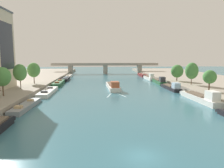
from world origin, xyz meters
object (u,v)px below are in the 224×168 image
at_px(moored_boat_left_second, 26,106).
at_px(bridge_far, 105,67).
at_px(moored_boat_right_midway, 171,87).
at_px(tree_right_third, 192,71).
at_px(barge_midriver, 113,86).
at_px(moored_boat_right_end, 201,97).
at_px(moored_boat_right_downstream, 149,78).
at_px(moored_boat_left_downstream, 66,79).
at_px(moored_boat_left_end, 48,92).
at_px(tree_left_second, 20,73).
at_px(tree_left_distant, 2,77).
at_px(tree_right_past_mid, 210,77).
at_px(moored_boat_right_gap_after, 159,81).
at_px(tree_right_second, 177,71).
at_px(tree_left_by_lamp, 34,70).
at_px(moored_boat_left_midway, 69,76).
at_px(moored_boat_left_far, 59,83).
at_px(moored_boat_right_far, 142,75).

distance_m(moored_boat_left_second, bridge_far, 91.11).
height_order(moored_boat_right_midway, tree_right_third, tree_right_third).
bearing_deg(barge_midriver, moored_boat_right_end, -46.68).
bearing_deg(tree_right_third, moored_boat_right_downstream, 102.95).
bearing_deg(moored_boat_right_end, moored_boat_left_downstream, 130.02).
relative_size(moored_boat_left_end, tree_left_second, 2.26).
bearing_deg(tree_left_distant, tree_right_past_mid, 3.61).
distance_m(moored_boat_right_end, moored_boat_right_gap_after, 33.98).
height_order(moored_boat_right_end, moored_boat_right_downstream, moored_boat_right_end).
xyz_separation_m(moored_boat_right_midway, tree_left_distant, (-47.74, -16.46, 5.51)).
bearing_deg(tree_right_second, moored_boat_left_downstream, 157.46).
distance_m(moored_boat_left_end, tree_left_by_lamp, 14.67).
bearing_deg(moored_boat_right_gap_after, moored_boat_left_end, -153.64).
distance_m(barge_midriver, moored_boat_left_midway, 47.42).
bearing_deg(tree_right_past_mid, barge_midriver, 147.63).
bearing_deg(moored_boat_right_end, moored_boat_left_end, 161.14).
distance_m(barge_midriver, moored_boat_right_midway, 19.85).
xyz_separation_m(moored_boat_left_far, moored_boat_right_downstream, (40.21, 15.42, 0.32)).
bearing_deg(moored_boat_left_downstream, moored_boat_left_far, -91.94).
bearing_deg(moored_boat_right_gap_after, tree_right_past_mid, -79.48).
relative_size(moored_boat_left_second, tree_left_distant, 2.03).
bearing_deg(moored_boat_left_midway, moored_boat_left_far, -89.61).
relative_size(moored_boat_left_far, tree_left_second, 2.25).
relative_size(moored_boat_left_end, moored_boat_right_far, 1.08).
bearing_deg(moored_boat_right_midway, moored_boat_left_midway, 131.57).
distance_m(moored_boat_right_gap_after, tree_left_second, 52.73).
height_order(moored_boat_right_far, tree_left_by_lamp, tree_left_by_lamp).
xyz_separation_m(moored_boat_left_downstream, tree_right_past_mid, (45.60, -42.78, 4.89)).
distance_m(moored_boat_right_end, tree_left_second, 50.69).
distance_m(moored_boat_left_end, moored_boat_right_gap_after, 45.20).
distance_m(moored_boat_left_far, moored_boat_right_end, 52.74).
bearing_deg(tree_right_second, tree_right_third, -85.75).
bearing_deg(moored_boat_left_second, moored_boat_right_midway, 29.02).
relative_size(moored_boat_right_far, tree_left_by_lamp, 2.08).
relative_size(barge_midriver, moored_boat_left_downstream, 1.37).
bearing_deg(moored_boat_right_gap_after, tree_left_by_lamp, -169.59).
distance_m(moored_boat_right_end, moored_boat_right_downstream, 48.52).
bearing_deg(moored_boat_left_end, moored_boat_right_end, -18.86).
bearing_deg(moored_boat_right_far, moored_boat_right_end, -89.63).
xyz_separation_m(moored_boat_right_far, bridge_far, (-20.30, 18.16, 3.77)).
distance_m(barge_midriver, tree_left_second, 29.77).
height_order(tree_left_distant, tree_left_by_lamp, tree_left_by_lamp).
xyz_separation_m(moored_boat_left_end, tree_left_by_lamp, (-7.36, 11.27, 5.84)).
relative_size(moored_boat_left_far, tree_right_third, 2.20).
bearing_deg(moored_boat_left_downstream, tree_left_by_lamp, -108.09).
xyz_separation_m(barge_midriver, moored_boat_left_second, (-20.83, -25.49, -0.45)).
relative_size(moored_boat_left_downstream, moored_boat_right_end, 0.76).
height_order(moored_boat_left_second, tree_right_third, tree_right_third).
distance_m(moored_boat_left_end, moored_boat_right_end, 43.05).
relative_size(moored_boat_left_downstream, tree_left_second, 1.77).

